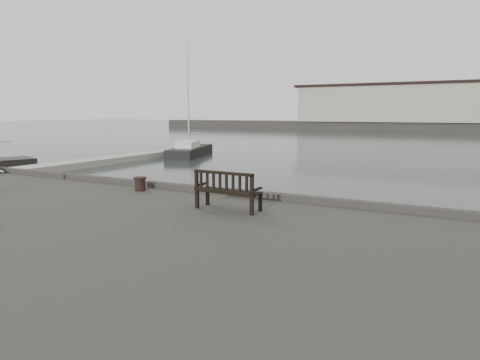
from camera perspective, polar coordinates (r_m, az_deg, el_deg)
The scene contains 6 objects.
ground at distance 12.99m, azimuth 2.54°, elevation -9.01°, with size 400.00×400.00×0.00m, color black.
pontoon at distance 33.17m, azimuth -22.09°, elevation 1.79°, with size 2.00×24.00×0.50m, color #9A998F.
breakwater at distance 103.65m, azimuth 22.60°, elevation 8.42°, with size 140.00×9.50×12.20m.
bench at distance 10.83m, azimuth -1.64°, elevation -2.39°, with size 1.71×0.62×0.98m.
bollard_left at distance 13.88m, azimuth -13.19°, elevation -0.51°, with size 0.41×0.41×0.43m, color black.
yacht_d at distance 41.13m, azimuth -6.62°, elevation 3.62°, with size 4.99×9.01×11.09m.
Camera 1 is at (5.25, -11.19, 4.00)m, focal length 32.00 mm.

